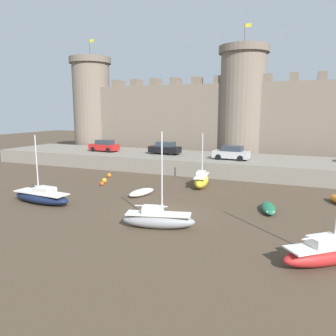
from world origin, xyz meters
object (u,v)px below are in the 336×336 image
at_px(rowboat_midflat_left, 141,192).
at_px(mooring_buoy_off_centre, 102,184).
at_px(mooring_buoy_near_shore, 104,180).
at_px(car_quay_centre_east, 104,146).
at_px(sailboat_foreground_left, 158,219).
at_px(car_quay_centre_west, 165,148).
at_px(sailboat_midflat_right, 329,252).
at_px(car_quay_west, 231,153).
at_px(mooring_buoy_mid_mud, 109,175).
at_px(sailboat_near_channel_right, 42,197).
at_px(sailboat_foreground_centre, 202,180).
at_px(rowboat_midflat_centre, 268,208).

height_order(rowboat_midflat_left, mooring_buoy_off_centre, rowboat_midflat_left).
xyz_separation_m(mooring_buoy_near_shore, car_quay_centre_east, (-6.90, 10.46, 2.29)).
bearing_deg(sailboat_foreground_left, car_quay_centre_west, 112.20).
relative_size(sailboat_midflat_right, mooring_buoy_near_shore, 13.21).
distance_m(car_quay_west, car_quay_centre_east, 17.96).
relative_size(rowboat_midflat_left, car_quay_west, 0.73).
distance_m(rowboat_midflat_left, mooring_buoy_off_centre, 5.73).
relative_size(mooring_buoy_mid_mud, car_quay_centre_east, 0.11).
height_order(sailboat_near_channel_right, sailboat_foreground_centre, sailboat_near_channel_right).
bearing_deg(rowboat_midflat_centre, rowboat_midflat_left, 177.05).
relative_size(mooring_buoy_mid_mud, car_quay_centre_west, 0.11).
bearing_deg(rowboat_midflat_left, sailboat_foreground_left, -55.32).
bearing_deg(sailboat_foreground_centre, mooring_buoy_near_shore, -167.65).
xyz_separation_m(rowboat_midflat_left, car_quay_centre_east, (-12.78, 13.54, 2.23)).
bearing_deg(mooring_buoy_off_centre, mooring_buoy_mid_mud, 112.95).
bearing_deg(car_quay_centre_east, car_quay_west, -2.91).
bearing_deg(sailboat_foreground_left, rowboat_midflat_centre, 45.78).
bearing_deg(mooring_buoy_mid_mud, car_quay_centre_west, 69.51).
height_order(sailboat_midflat_right, car_quay_centre_west, sailboat_midflat_right).
xyz_separation_m(mooring_buoy_mid_mud, car_quay_centre_east, (-5.78, 7.84, 2.30)).
relative_size(sailboat_foreground_centre, mooring_buoy_mid_mud, 11.12).
height_order(rowboat_midflat_left, sailboat_near_channel_right, sailboat_near_channel_right).
distance_m(rowboat_midflat_left, sailboat_foreground_centre, 6.51).
distance_m(sailboat_midflat_right, mooring_buoy_near_shore, 23.08).
distance_m(sailboat_near_channel_right, mooring_buoy_off_centre, 7.26).
xyz_separation_m(sailboat_near_channel_right, sailboat_foreground_centre, (10.09, 10.50, 0.13)).
distance_m(sailboat_foreground_left, car_quay_centre_west, 22.70).
bearing_deg(sailboat_foreground_left, car_quay_west, 88.63).
distance_m(car_quay_west, car_quay_centre_west, 9.14).
xyz_separation_m(mooring_buoy_near_shore, mooring_buoy_off_centre, (0.49, -1.16, -0.05)).
relative_size(mooring_buoy_near_shore, car_quay_west, 0.12).
bearing_deg(sailboat_midflat_right, car_quay_centre_east, 141.47).
bearing_deg(car_quay_centre_east, mooring_buoy_off_centre, -57.59).
xyz_separation_m(rowboat_midflat_centre, car_quay_west, (-5.60, 13.19, 2.24)).
xyz_separation_m(sailboat_midflat_right, mooring_buoy_mid_mud, (-21.34, 13.75, -0.36)).
relative_size(rowboat_midflat_left, car_quay_centre_east, 0.73).
bearing_deg(sailboat_midflat_right, mooring_buoy_mid_mud, 147.20).
relative_size(sailboat_foreground_left, car_quay_centre_east, 1.46).
relative_size(mooring_buoy_off_centre, car_quay_centre_east, 0.10).
xyz_separation_m(sailboat_near_channel_right, mooring_buoy_mid_mud, (-0.79, 10.99, -0.32)).
relative_size(mooring_buoy_mid_mud, car_quay_west, 0.11).
relative_size(sailboat_foreground_left, sailboat_foreground_centre, 1.16).
height_order(rowboat_midflat_centre, mooring_buoy_near_shore, rowboat_midflat_centre).
bearing_deg(sailboat_foreground_left, mooring_buoy_mid_mud, 133.13).
distance_m(sailboat_foreground_left, car_quay_centre_east, 26.88).
bearing_deg(rowboat_midflat_left, car_quay_west, 67.79).
bearing_deg(sailboat_near_channel_right, mooring_buoy_near_shore, 87.78).
xyz_separation_m(mooring_buoy_mid_mud, mooring_buoy_near_shore, (1.12, -2.63, 0.02)).
distance_m(sailboat_midflat_right, car_quay_centre_east, 34.72).
height_order(sailboat_midflat_right, sailboat_foreground_left, sailboat_midflat_right).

